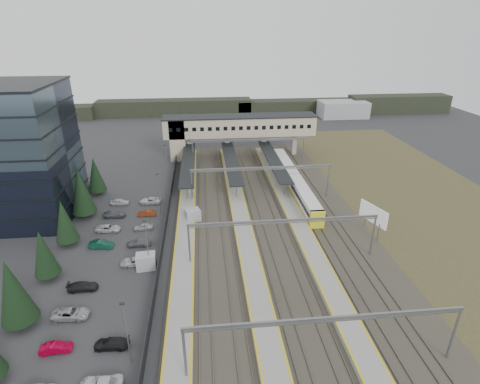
{
  "coord_description": "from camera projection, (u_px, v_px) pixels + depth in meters",
  "views": [
    {
      "loc": [
        0.68,
        -55.18,
        33.3
      ],
      "look_at": [
        7.24,
        9.33,
        4.0
      ],
      "focal_mm": 28.0,
      "sensor_mm": 36.0,
      "label": 1
    }
  ],
  "objects": [
    {
      "name": "canopies",
      "position": [
        231.0,
        161.0,
        87.18
      ],
      "size": [
        23.1,
        30.0,
        3.28
      ],
      "color": "black",
      "rests_on": "ground"
    },
    {
      "name": "relay_cabin_near",
      "position": [
        146.0,
        261.0,
        55.32
      ],
      "size": [
        2.94,
        2.26,
        2.33
      ],
      "color": "#9C9EA1",
      "rests_on": "ground"
    },
    {
      "name": "billboard",
      "position": [
        373.0,
        215.0,
        63.36
      ],
      "size": [
        2.26,
        5.96,
        5.38
      ],
      "color": "slate",
      "rests_on": "ground"
    },
    {
      "name": "fence",
      "position": [
        166.0,
        220.0,
        67.2
      ],
      "size": [
        0.08,
        90.0,
        2.0
      ],
      "color": "#26282B",
      "rests_on": "ground"
    },
    {
      "name": "lampposts",
      "position": [
        154.0,
        214.0,
        62.28
      ],
      "size": [
        0.5,
        53.25,
        8.07
      ],
      "color": "slate",
      "rests_on": "ground"
    },
    {
      "name": "scrub_east",
      "position": [
        436.0,
        212.0,
        72.35
      ],
      "size": [
        34.0,
        120.0,
        0.06
      ],
      "color": "#423D23",
      "rests_on": "ground"
    },
    {
      "name": "footbridge",
      "position": [
        229.0,
        128.0,
        99.19
      ],
      "size": [
        40.4,
        6.4,
        11.2
      ],
      "color": "tan",
      "rests_on": "ground"
    },
    {
      "name": "ground",
      "position": [
        203.0,
        238.0,
        63.67
      ],
      "size": [
        220.0,
        220.0,
        0.0
      ],
      "primitive_type": "plane",
      "color": "#2B2B2D",
      "rests_on": "ground"
    },
    {
      "name": "rail_corridor",
      "position": [
        254.0,
        219.0,
        68.95
      ],
      "size": [
        34.0,
        90.0,
        0.92
      ],
      "color": "#37322B",
      "rests_on": "ground"
    },
    {
      "name": "gantries",
      "position": [
        271.0,
        195.0,
        65.03
      ],
      "size": [
        28.4,
        62.28,
        7.17
      ],
      "color": "slate",
      "rests_on": "ground"
    },
    {
      "name": "relay_cabin_far",
      "position": [
        193.0,
        215.0,
        68.46
      ],
      "size": [
        3.15,
        2.87,
        2.39
      ],
      "color": "#9C9EA1",
      "rests_on": "ground"
    },
    {
      "name": "conifer_row",
      "position": [
        55.0,
        231.0,
        56.15
      ],
      "size": [
        4.42,
        49.82,
        9.5
      ],
      "color": "black",
      "rests_on": "ground"
    },
    {
      "name": "train",
      "position": [
        294.0,
        182.0,
        81.42
      ],
      "size": [
        2.59,
        36.02,
        3.26
      ],
      "color": "silver",
      "rests_on": "ground"
    },
    {
      "name": "car_park",
      "position": [
        113.0,
        259.0,
        56.91
      ],
      "size": [
        10.52,
        44.53,
        1.29
      ],
      "color": "#B7B7BC",
      "rests_on": "ground"
    },
    {
      "name": "treeline_far",
      "position": [
        260.0,
        107.0,
        148.31
      ],
      "size": [
        170.0,
        19.0,
        7.0
      ],
      "color": "black",
      "rests_on": "ground"
    }
  ]
}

